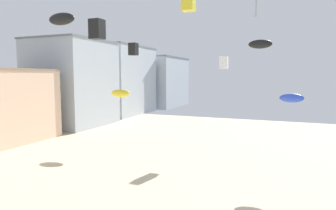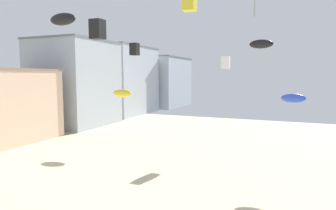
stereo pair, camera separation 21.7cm
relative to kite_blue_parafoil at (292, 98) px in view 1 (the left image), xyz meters
name	(u,v)px [view 1 (the left image)]	position (x,y,z in m)	size (l,w,h in m)	color
boardwalk_hotel_mid	(72,83)	(-37.33, 13.72, 0.78)	(12.19, 13.71, 15.65)	#ADB7C1
boardwalk_hotel_far	(121,80)	(-37.33, 31.01, 1.02)	(10.73, 17.72, 16.12)	#ADB7C1
boardwalk_hotel_distant	(156,82)	(-37.33, 50.95, 0.27)	(15.06, 19.42, 14.64)	#ADB7C1
kite_blue_parafoil	(292,98)	(0.00, 0.00, 0.00)	(2.18, 0.61, 0.85)	blue
kite_black_parafoil	(260,44)	(-2.60, -4.81, 4.65)	(1.86, 0.52, 0.73)	black
kite_black_parafoil_2	(62,19)	(-18.43, -9.72, 6.90)	(2.67, 0.74, 1.04)	black
kite_yellow_box	(188,1)	(-9.11, -3.62, 8.90)	(1.11, 1.11, 1.74)	yellow
kite_black_box	(133,49)	(-14.75, -3.89, 4.73)	(0.77, 0.77, 1.21)	black
kite_black_box_2	(97,29)	(-12.90, -12.45, 5.32)	(0.86, 0.86, 1.36)	black
kite_white_box	(224,63)	(-8.16, 8.35, 3.80)	(1.00, 1.00, 1.58)	white
kite_yellow_parafoil	(120,93)	(-20.38, 2.75, -0.16)	(2.67, 0.74, 1.04)	yellow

